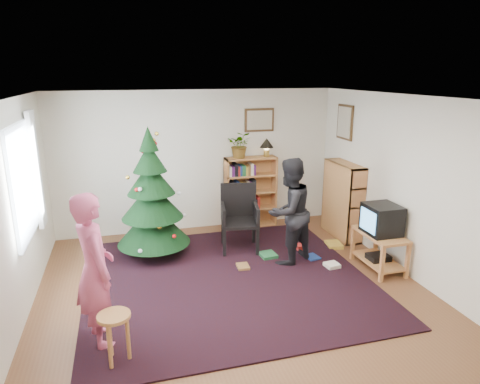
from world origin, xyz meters
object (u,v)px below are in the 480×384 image
object	(u,v)px
crt_tv	(382,219)
bookshelf_right	(343,199)
potted_plant	(240,145)
picture_right	(345,122)
table_lamp	(267,144)
armchair	(238,214)
person_by_chair	(289,212)
picture_back	(259,120)
stool	(115,326)
christmas_tree	(152,204)
bookshelf_back	(251,191)
person_standing	(95,270)
tv_stand	(379,248)

from	to	relation	value
crt_tv	bookshelf_right	bearing A→B (deg)	84.77
crt_tv	potted_plant	xyz separation A→B (m)	(-1.47, 2.27, 0.77)
picture_right	table_lamp	distance (m)	1.42
armchair	person_by_chair	bearing A→B (deg)	-41.10
bookshelf_right	person_by_chair	world-z (taller)	person_by_chair
picture_back	stool	distance (m)	4.69
armchair	stool	size ratio (longest dim) A/B	1.97
crt_tv	person_by_chair	world-z (taller)	person_by_chair
picture_back	person_by_chair	world-z (taller)	picture_back
christmas_tree	armchair	distance (m)	1.37
picture_right	table_lamp	size ratio (longest dim) A/B	1.79
bookshelf_right	table_lamp	xyz separation A→B (m)	(-1.09, 0.93, 0.86)
christmas_tree	bookshelf_right	world-z (taller)	christmas_tree
christmas_tree	crt_tv	world-z (taller)	christmas_tree
armchair	table_lamp	size ratio (longest dim) A/B	3.15
christmas_tree	bookshelf_back	world-z (taller)	christmas_tree
picture_right	christmas_tree	bearing A→B (deg)	-174.45
bookshelf_back	crt_tv	distance (m)	2.60
picture_back	person_by_chair	xyz separation A→B (m)	(-0.12, -1.84, -1.15)
picture_back	person_standing	xyz separation A→B (m)	(-2.79, -3.15, -1.12)
armchair	person_standing	size ratio (longest dim) A/B	0.63
picture_back	person_by_chair	distance (m)	2.17
crt_tv	person_standing	world-z (taller)	person_standing
bookshelf_back	crt_tv	bearing A→B (deg)	-60.85
bookshelf_right	stool	bearing A→B (deg)	123.30
person_by_chair	table_lamp	size ratio (longest dim) A/B	4.80
bookshelf_right	table_lamp	bearing A→B (deg)	49.53
crt_tv	stool	distance (m)	3.89
person_standing	person_by_chair	world-z (taller)	person_standing
picture_back	potted_plant	distance (m)	0.59
bookshelf_back	bookshelf_right	size ratio (longest dim) A/B	1.00
christmas_tree	armchair	size ratio (longest dim) A/B	1.93
bookshelf_right	person_by_chair	bearing A→B (deg)	120.48
person_standing	potted_plant	bearing A→B (deg)	-56.08
bookshelf_back	table_lamp	distance (m)	0.91
picture_back	bookshelf_back	size ratio (longest dim) A/B	0.42
potted_plant	table_lamp	world-z (taller)	potted_plant
picture_right	crt_tv	distance (m)	2.07
tv_stand	person_standing	distance (m)	3.97
stool	potted_plant	xyz separation A→B (m)	(2.23, 3.44, 1.12)
tv_stand	stool	distance (m)	3.88
bookshelf_back	christmas_tree	bearing A→B (deg)	-153.65
person_standing	table_lamp	world-z (taller)	person_standing
tv_stand	person_by_chair	size ratio (longest dim) A/B	0.52
christmas_tree	armchair	xyz separation A→B (m)	(1.34, -0.04, -0.27)
christmas_tree	tv_stand	bearing A→B (deg)	-23.41
picture_back	table_lamp	world-z (taller)	picture_back
picture_right	person_by_chair	size ratio (longest dim) A/B	0.37
bookshelf_right	crt_tv	xyz separation A→B (m)	(-0.12, -1.34, 0.10)
bookshelf_back	armchair	distance (m)	1.09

